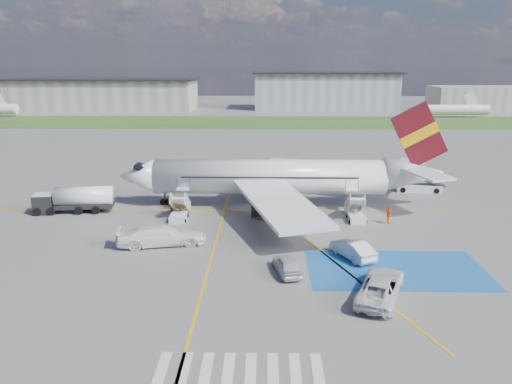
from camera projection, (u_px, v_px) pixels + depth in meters
ground at (270, 250)px, 43.81m from camera, size 400.00×400.00×0.00m
grass_strip at (267, 122)px, 135.66m from camera, size 400.00×30.00×0.01m
taxiway_line_main at (269, 211)px, 55.41m from camera, size 120.00×0.20×0.01m
taxiway_line_cross at (199, 303)px, 34.23m from camera, size 0.20×60.00×0.01m
taxiway_line_diag at (269, 211)px, 55.41m from camera, size 20.71×56.45×0.01m
staging_box at (396, 269)px, 39.75m from camera, size 14.00×8.00×0.01m
crosswalk at (239, 374)px, 26.43m from camera, size 9.00×4.00×0.01m
terminal_west at (105, 95)px, 169.26m from camera, size 60.00×22.00×10.00m
terminal_centre at (325, 91)px, 172.44m from camera, size 48.00×18.00×12.00m
terminal_east at (493, 99)px, 165.15m from camera, size 40.00×16.00×8.00m
airliner at (283, 177)px, 56.45m from camera, size 36.81×32.95×11.92m
airstairs_fwd at (179, 213)px, 52.24m from camera, size 1.90×5.20×3.60m
airstairs_aft at (356, 215)px, 51.89m from camera, size 1.90×5.20×3.60m
fuel_tanker at (75, 202)px, 54.55m from camera, size 8.55×3.31×2.84m
gpu_cart at (94, 202)px, 55.79m from camera, size 2.28×1.48×1.89m
belt_loader at (419, 188)px, 63.45m from camera, size 6.04×2.69×1.77m
car_silver_a at (287, 265)px, 38.86m from camera, size 2.53×4.42×1.42m
car_silver_b at (353, 249)px, 41.94m from camera, size 3.59×4.95×1.55m
van_white_a at (381, 283)px, 34.95m from camera, size 4.49×6.19×2.11m
van_white_b at (161, 233)px, 44.78m from camera, size 6.34×3.63×2.34m
crew_fwd at (181, 207)px, 53.77m from camera, size 0.71×0.73×1.69m
crew_nose at (170, 206)px, 53.96m from camera, size 0.90×1.01×1.72m
crew_aft at (389, 215)px, 50.78m from camera, size 0.52×1.12×1.86m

